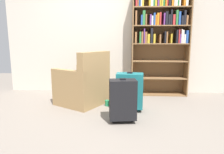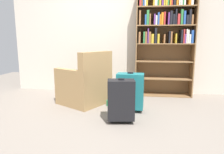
% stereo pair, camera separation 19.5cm
% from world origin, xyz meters
% --- Properties ---
extents(ground_plane, '(7.93, 7.93, 0.00)m').
position_xyz_m(ground_plane, '(0.00, 0.00, 0.00)').
color(ground_plane, slate).
extents(back_wall, '(4.53, 0.10, 2.60)m').
position_xyz_m(back_wall, '(0.00, 1.72, 1.30)').
color(back_wall, beige).
rests_on(back_wall, ground).
extents(bookshelf, '(1.09, 0.32, 2.01)m').
position_xyz_m(bookshelf, '(0.88, 1.51, 1.23)').
color(bookshelf, brown).
rests_on(bookshelf, ground).
extents(armchair, '(0.96, 0.96, 0.90)m').
position_xyz_m(armchair, '(-0.51, 0.79, 0.32)').
color(armchair, '#9E7A4C').
rests_on(armchair, ground).
extents(mug, '(0.12, 0.08, 0.10)m').
position_xyz_m(mug, '(-0.09, 0.69, 0.05)').
color(mug, '#1E7F4C').
rests_on(mug, ground).
extents(suitcase_black, '(0.37, 0.25, 0.59)m').
position_xyz_m(suitcase_black, '(0.17, 0.03, 0.31)').
color(suitcase_black, black).
rests_on(suitcase_black, ground).
extents(suitcase_teal, '(0.42, 0.26, 0.60)m').
position_xyz_m(suitcase_teal, '(0.27, 0.49, 0.32)').
color(suitcase_teal, '#19666B').
rests_on(suitcase_teal, ground).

